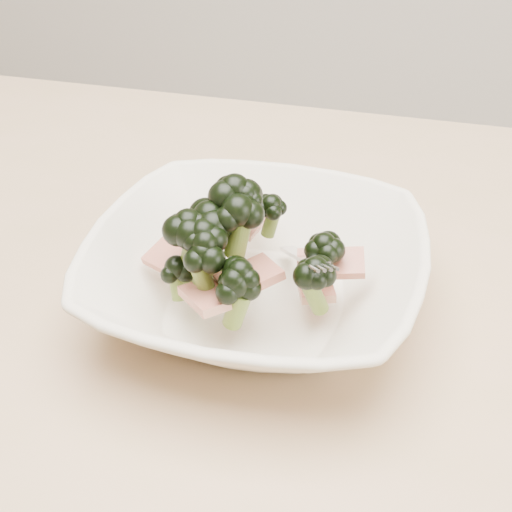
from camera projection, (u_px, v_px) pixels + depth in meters
dining_table at (220, 374)px, 0.66m from camera, size 1.20×0.80×0.75m
broccoli_dish at (253, 269)px, 0.56m from camera, size 0.27×0.27×0.12m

